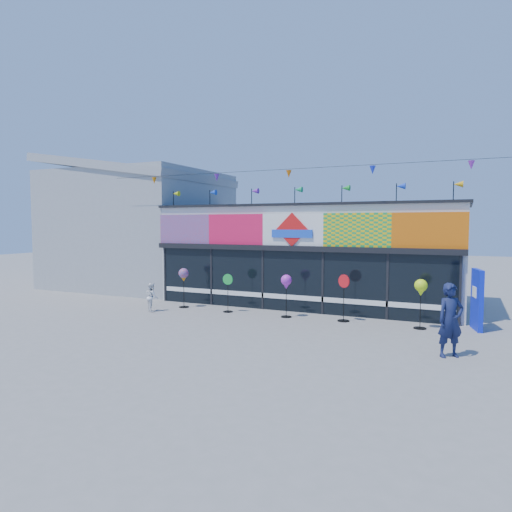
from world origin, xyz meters
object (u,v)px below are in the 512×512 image
Objects in this scene: adult_man at (450,320)px; child at (152,297)px; spinner_0 at (184,276)px; spinner_3 at (344,297)px; spinner_1 at (228,292)px; blue_sign at (477,299)px; spinner_2 at (286,283)px; spinner_4 at (421,289)px.

child is at bearing 135.63° from adult_man.
spinner_3 reaches higher than spinner_0.
spinner_3 is 4.56m from adult_man.
spinner_0 is at bearing 176.64° from spinner_1.
blue_sign is at bearing 7.06° from spinner_3.
adult_man reaches higher than spinner_2.
spinner_1 is at bearing -3.36° from spinner_0.
spinner_3 is at bearing 103.78° from adult_man.
spinner_2 reaches higher than spinner_1.
adult_man reaches higher than spinner_3.
child is at bearing -158.81° from spinner_1.
blue_sign is 4.11m from spinner_3.
adult_man reaches higher than spinner_4.
blue_sign is 1.74× the size of child.
spinner_0 is at bearing 169.86° from blue_sign.
child is at bearing 175.62° from blue_sign.
spinner_3 is at bearing 173.73° from blue_sign.
spinner_3 is 1.02× the size of spinner_4.
spinner_1 is 8.27m from adult_man.
child is (-0.67, -1.17, -0.71)m from spinner_0.
spinner_1 is at bearing 171.44° from blue_sign.
spinner_0 is 0.85× the size of adult_man.
spinner_3 is (4.36, 0.20, 0.08)m from spinner_1.
spinner_0 is 1.43× the size of child.
blue_sign is at bearing 19.73° from spinner_4.
spinner_2 is 0.82× the size of adult_man.
blue_sign reaches higher than spinner_2.
blue_sign is 8.47m from spinner_1.
spinner_3 is at bearing 4.61° from spinner_2.
spinner_4 is 9.64m from child.
spinner_4 is (4.49, 0.09, 0.05)m from spinner_2.
spinner_1 is at bearing -179.15° from spinner_2.
spinner_2 is (4.38, -0.09, -0.03)m from spinner_0.
child is at bearing -167.85° from spinner_2.
spinner_0 is at bearing 178.88° from spinner_2.
blue_sign is at bearing -132.85° from child.
adult_man is (-0.66, -3.52, -0.03)m from blue_sign.
spinner_4 reaches higher than child.
blue_sign reaches higher than spinner_3.
spinner_3 is at bearing 2.60° from spinner_1.
spinner_1 is 2.38m from spinner_2.
adult_man is (3.42, -3.02, 0.08)m from spinner_3.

